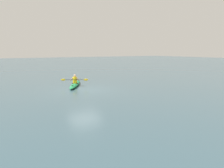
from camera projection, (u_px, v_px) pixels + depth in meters
name	position (u px, v px, depth m)	size (l,w,h in m)	color
ground_plane	(84.00, 90.00, 17.88)	(160.00, 160.00, 0.00)	#334C56
kayak	(75.00, 85.00, 19.78)	(2.88, 4.28, 0.26)	#19723F
kayaker	(75.00, 80.00, 19.65)	(2.02, 1.24, 0.76)	yellow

